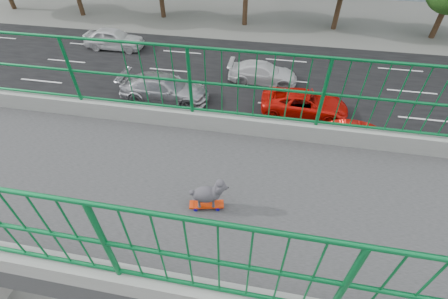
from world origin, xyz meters
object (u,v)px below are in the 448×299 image
at_px(skateboard, 207,205).
at_px(car_3, 263,73).
at_px(car_0, 264,181).
at_px(car_2, 304,103).
at_px(car_1, 340,142).
at_px(car_4, 114,39).
at_px(poodle, 208,193).
at_px(car_7, 164,88).

bearing_deg(skateboard, car_3, 168.60).
xyz_separation_m(car_0, car_2, (-6.40, 1.75, -0.12)).
xyz_separation_m(car_1, car_4, (-9.60, -16.14, 0.00)).
height_order(poodle, car_2, poodle).
bearing_deg(car_1, car_2, -152.99).
distance_m(car_0, car_7, 9.11).
relative_size(car_2, car_4, 1.06).
height_order(skateboard, car_3, skateboard).
distance_m(skateboard, car_0, 8.87).
distance_m(skateboard, car_3, 17.09).
relative_size(poodle, car_3, 0.11).
bearing_deg(car_7, car_3, -60.27).
bearing_deg(car_2, car_7, 90.00).
relative_size(skateboard, car_3, 0.10).
height_order(poodle, car_7, poodle).
distance_m(poodle, car_0, 9.03).
bearing_deg(car_3, poodle, -179.54).
bearing_deg(poodle, car_3, 168.69).
relative_size(car_2, car_3, 1.08).
height_order(car_0, car_4, car_0).
relative_size(car_1, car_4, 1.03).
distance_m(car_3, car_7, 6.45).
bearing_deg(skateboard, car_0, 161.15).
bearing_deg(car_2, poodle, 168.82).
bearing_deg(car_1, car_4, -120.74).
xyz_separation_m(skateboard, car_3, (-15.85, -0.10, -6.39)).
relative_size(skateboard, car_2, 0.09).
xyz_separation_m(poodle, car_4, (-19.04, -12.01, -6.50)).
height_order(car_2, car_4, car_4).
bearing_deg(car_2, car_1, -152.99).
distance_m(car_4, car_7, 8.97).
height_order(car_1, car_3, car_1).
bearing_deg(car_4, car_0, -135.08).
bearing_deg(car_3, car_4, 74.93).
bearing_deg(poodle, car_1, 144.61).
distance_m(poodle, car_1, 12.19).
bearing_deg(skateboard, car_4, -159.59).
bearing_deg(skateboard, car_7, -167.49).
bearing_deg(car_0, car_2, 164.71).
xyz_separation_m(skateboard, car_7, (-12.65, -5.71, -6.27)).
xyz_separation_m(car_1, car_3, (-6.40, -4.26, -0.13)).
distance_m(car_2, car_4, 15.86).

